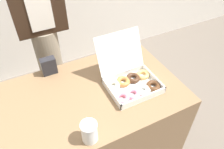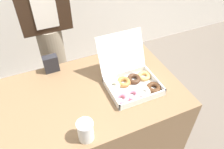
{
  "view_description": "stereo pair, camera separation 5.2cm",
  "coord_description": "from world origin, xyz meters",
  "views": [
    {
      "loc": [
        -0.29,
        -0.85,
        1.65
      ],
      "look_at": [
        0.12,
        -0.03,
        0.83
      ],
      "focal_mm": 35.0,
      "sensor_mm": 36.0,
      "label": 1
    },
    {
      "loc": [
        -0.24,
        -0.87,
        1.65
      ],
      "look_at": [
        0.12,
        -0.03,
        0.83
      ],
      "focal_mm": 35.0,
      "sensor_mm": 36.0,
      "label": 2
    }
  ],
  "objects": [
    {
      "name": "table",
      "position": [
        0.0,
        0.0,
        0.35
      ],
      "size": [
        1.08,
        0.68,
        0.71
      ],
      "color": "brown",
      "rests_on": "ground_plane"
    },
    {
      "name": "donut_box",
      "position": [
        0.24,
        -0.05,
        0.75
      ],
      "size": [
        0.34,
        0.35,
        0.27
      ],
      "color": "white",
      "rests_on": "table"
    },
    {
      "name": "coffee_cup",
      "position": [
        -0.12,
        -0.28,
        0.77
      ],
      "size": [
        0.08,
        0.08,
        0.12
      ],
      "color": "white",
      "rests_on": "table"
    },
    {
      "name": "napkin_holder",
      "position": [
        -0.16,
        0.29,
        0.76
      ],
      "size": [
        0.09,
        0.05,
        0.11
      ],
      "color": "#232328",
      "rests_on": "table"
    },
    {
      "name": "person_customer",
      "position": [
        -0.11,
        0.62,
        0.96
      ],
      "size": [
        0.35,
        0.24,
        1.64
      ],
      "color": "gray",
      "rests_on": "ground_plane"
    }
  ]
}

